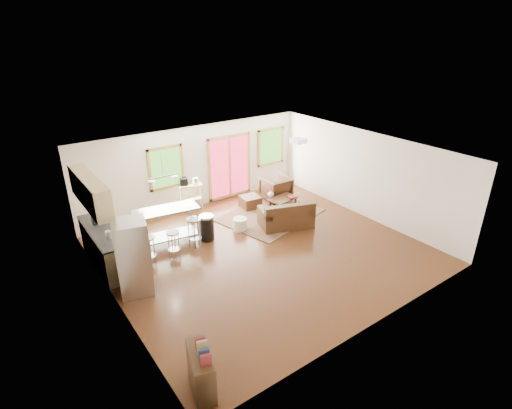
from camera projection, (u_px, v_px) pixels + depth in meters
floor at (263, 251)px, 10.34m from camera, size 7.50×7.00×0.02m
ceiling at (264, 153)px, 9.27m from camera, size 7.50×7.00×0.02m
back_wall at (196, 167)px, 12.40m from camera, size 7.50×0.02×2.60m
left_wall at (109, 251)px, 7.80m from camera, size 0.02×7.00×2.60m
right_wall at (365, 175)px, 11.80m from camera, size 0.02×7.00×2.60m
front_wall at (379, 270)px, 7.20m from camera, size 7.50×0.02×2.60m
window_left at (166, 168)px, 11.75m from camera, size 1.10×0.05×1.30m
french_doors at (230, 167)px, 13.09m from camera, size 1.60×0.05×2.10m
window_right at (271, 146)px, 13.83m from camera, size 1.10×0.05×1.30m
rug at (270, 215)px, 12.24m from camera, size 3.28×2.80×0.03m
loveseat at (286, 217)px, 11.46m from camera, size 1.67×1.27×0.79m
coffee_table at (283, 199)px, 12.58m from camera, size 1.00×0.70×0.37m
armchair at (276, 188)px, 13.19m from camera, size 0.86×0.81×0.87m
ottoman at (250, 202)px, 12.71m from camera, size 0.64×0.64×0.38m
pouf at (240, 224)px, 11.32m from camera, size 0.51×0.51×0.35m
vase at (271, 193)px, 12.54m from camera, size 0.25×0.26×0.34m
book at (288, 193)px, 12.46m from camera, size 0.20×0.07×0.27m
cabinets at (101, 231)px, 9.36m from camera, size 0.64×2.24×2.30m
refrigerator at (133, 257)px, 8.43m from camera, size 0.82×0.81×1.70m
island at (167, 221)px, 10.31m from camera, size 1.73×0.89×1.05m
cup at (189, 209)px, 10.26m from camera, size 0.16×0.14×0.13m
bar_stool_a at (148, 244)px, 9.54m from camera, size 0.40×0.40×0.74m
bar_stool_b at (173, 238)px, 9.85m from camera, size 0.37×0.37×0.70m
bar_stool_c at (194, 226)px, 10.30m from camera, size 0.48×0.48×0.80m
trash_can at (207, 228)px, 10.73m from camera, size 0.48×0.48×0.72m
kitchen_cart at (189, 188)px, 12.31m from camera, size 0.82×0.64×1.10m
bookshelf at (201, 371)px, 6.25m from camera, size 0.55×0.88×0.97m
ceiling_flush at (298, 141)px, 10.59m from camera, size 0.35×0.35×0.12m
pendant_light at (164, 180)px, 9.66m from camera, size 0.80×0.18×0.79m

